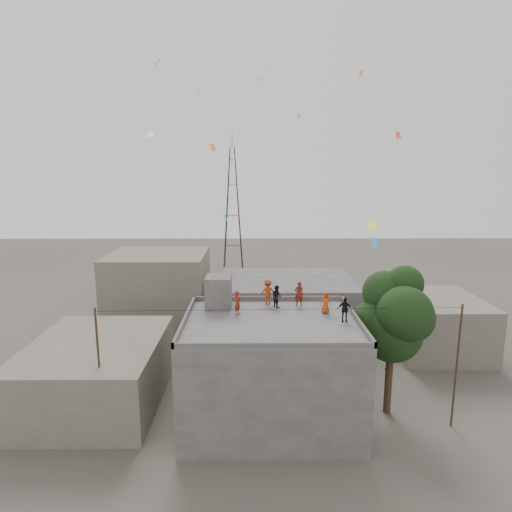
{
  "coord_description": "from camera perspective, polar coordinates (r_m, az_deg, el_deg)",
  "views": [
    {
      "loc": [
        -1.04,
        -23.41,
        14.55
      ],
      "look_at": [
        -0.85,
        1.54,
        9.61
      ],
      "focal_mm": 30.0,
      "sensor_mm": 36.0,
      "label": 1
    }
  ],
  "objects": [
    {
      "name": "person_dark_child",
      "position": [
        27.17,
        2.78,
        -5.37
      ],
      "size": [
        0.82,
        0.86,
        1.41
      ],
      "primitive_type": "imported",
      "rotation": [
        0.0,
        0.0,
        2.13
      ],
      "color": "black",
      "rests_on": "main_building"
    },
    {
      "name": "neighbor_north",
      "position": [
        39.42,
        4.03,
        -6.62
      ],
      "size": [
        12.0,
        9.0,
        5.0
      ],
      "primitive_type": "cube",
      "color": "#494644",
      "rests_on": "ground"
    },
    {
      "name": "neighbor_east",
      "position": [
        38.66,
        22.73,
        -8.32
      ],
      "size": [
        7.0,
        8.0,
        4.4
      ],
      "primitive_type": "cube",
      "color": "#635C4E",
      "rests_on": "ground"
    },
    {
      "name": "person_red_child",
      "position": [
        25.73,
        -2.46,
        -6.26
      ],
      "size": [
        0.54,
        0.63,
        1.46
      ],
      "primitive_type": "imported",
      "rotation": [
        0.0,
        0.0,
        1.13
      ],
      "color": "maroon",
      "rests_on": "main_building"
    },
    {
      "name": "neighbor_west",
      "position": [
        30.04,
        -20.41,
        -14.23
      ],
      "size": [
        8.0,
        10.0,
        4.0
      ],
      "primitive_type": "cube",
      "color": "#635C4E",
      "rests_on": "ground"
    },
    {
      "name": "person_orange_adult",
      "position": [
        27.6,
        1.57,
        -4.81
      ],
      "size": [
        1.19,
        0.84,
        1.68
      ],
      "primitive_type": "imported",
      "rotation": [
        0.0,
        0.0,
        -2.93
      ],
      "color": "#AC3613",
      "rests_on": "main_building"
    },
    {
      "name": "transmission_tower",
      "position": [
        63.72,
        -3.11,
        6.26
      ],
      "size": [
        2.97,
        2.97,
        20.01
      ],
      "color": "black",
      "rests_on": "ground"
    },
    {
      "name": "stair_head_box",
      "position": [
        27.14,
        -5.0,
        -4.77
      ],
      "size": [
        1.6,
        1.8,
        2.0
      ],
      "primitive_type": "cube",
      "color": "#494644",
      "rests_on": "main_building"
    },
    {
      "name": "tree",
      "position": [
        26.8,
        18.04,
        -7.74
      ],
      "size": [
        4.9,
        4.6,
        9.1
      ],
      "color": "black",
      "rests_on": "ground"
    },
    {
      "name": "main_building",
      "position": [
        26.1,
        1.95,
        -14.94
      ],
      "size": [
        10.0,
        8.0,
        6.1
      ],
      "color": "#494644",
      "rests_on": "ground"
    },
    {
      "name": "neighbor_northwest",
      "position": [
        41.9,
        -12.8,
        -4.37
      ],
      "size": [
        9.0,
        8.0,
        7.0
      ],
      "primitive_type": "cube",
      "color": "#635C4E",
      "rests_on": "ground"
    },
    {
      "name": "kites",
      "position": [
        30.22,
        3.56,
        15.28
      ],
      "size": [
        18.62,
        18.06,
        12.3
      ],
      "color": "#F35A19",
      "rests_on": "ground"
    },
    {
      "name": "parapet",
      "position": [
        24.86,
        2.0,
        -8.3
      ],
      "size": [
        10.0,
        8.0,
        0.3
      ],
      "color": "#494644",
      "rests_on": "main_building"
    },
    {
      "name": "person_red_adult",
      "position": [
        27.45,
        5.75,
        -5.05
      ],
      "size": [
        0.61,
        0.43,
        1.59
      ],
      "primitive_type": "imported",
      "rotation": [
        0.0,
        0.0,
        3.23
      ],
      "color": "maroon",
      "rests_on": "main_building"
    },
    {
      "name": "utility_line",
      "position": [
        24.67,
        3.29,
        -14.58
      ],
      "size": [
        20.12,
        0.62,
        7.4
      ],
      "color": "black",
      "rests_on": "ground"
    },
    {
      "name": "person_orange_child",
      "position": [
        26.3,
        9.27,
        -6.15
      ],
      "size": [
        0.7,
        0.5,
        1.34
      ],
      "primitive_type": "imported",
      "rotation": [
        0.0,
        0.0,
        -0.11
      ],
      "color": "#BC4915",
      "rests_on": "main_building"
    },
    {
      "name": "person_dark_adult",
      "position": [
        25.08,
        11.73,
        -7.01
      ],
      "size": [
        0.87,
        0.44,
        1.43
      ],
      "primitive_type": "imported",
      "rotation": [
        0.0,
        0.0,
        -0.11
      ],
      "color": "black",
      "rests_on": "main_building"
    },
    {
      "name": "ground",
      "position": [
        27.58,
        1.91,
        -20.63
      ],
      "size": [
        140.0,
        140.0,
        0.0
      ],
      "primitive_type": "plane",
      "color": "#443E38",
      "rests_on": "ground"
    }
  ]
}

